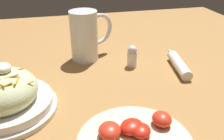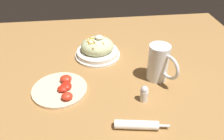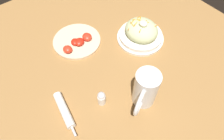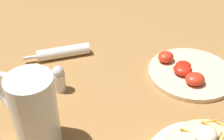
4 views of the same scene
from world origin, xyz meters
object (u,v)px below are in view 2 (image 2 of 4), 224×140
object	(u,v)px
beer_mug	(159,65)
tomato_plate	(61,89)
salad_plate	(97,49)
napkin_roll	(137,125)
salt_shaker	(144,93)

from	to	relation	value
beer_mug	tomato_plate	size ratio (longest dim) A/B	0.72
salad_plate	napkin_roll	size ratio (longest dim) A/B	1.19
salad_plate	napkin_roll	xyz separation A→B (m)	(-0.10, 0.46, -0.02)
salt_shaker	beer_mug	bearing A→B (deg)	-124.72
salad_plate	beer_mug	distance (m)	0.32
salad_plate	tomato_plate	size ratio (longest dim) A/B	0.99
salad_plate	tomato_plate	xyz separation A→B (m)	(0.16, 0.24, -0.03)
napkin_roll	tomato_plate	world-z (taller)	tomato_plate
beer_mug	tomato_plate	xyz separation A→B (m)	(0.40, 0.03, -0.06)
tomato_plate	beer_mug	bearing A→B (deg)	-175.22
salad_plate	tomato_plate	world-z (taller)	salad_plate
tomato_plate	salad_plate	bearing A→B (deg)	-123.65
beer_mug	salt_shaker	world-z (taller)	beer_mug
tomato_plate	salt_shaker	bearing A→B (deg)	163.31
tomato_plate	salt_shaker	distance (m)	0.32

